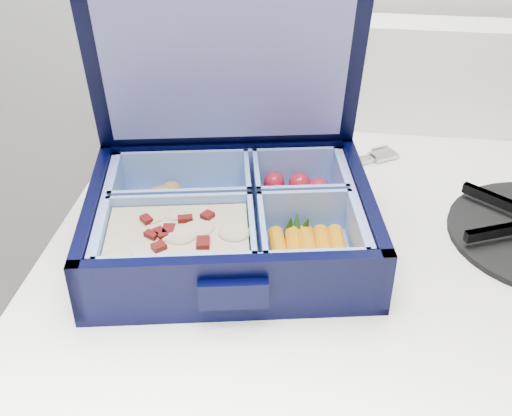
# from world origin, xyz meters

# --- Properties ---
(bento_box) EXTENTS (0.28, 0.23, 0.06)m
(bento_box) POSITION_xyz_m (0.32, 1.68, 0.84)
(bento_box) COLOR black
(bento_box) RESTS_ON stove
(burner_grate_rear) EXTENTS (0.19, 0.19, 0.02)m
(burner_grate_rear) POSITION_xyz_m (0.25, 1.85, 0.82)
(burner_grate_rear) COLOR black
(burner_grate_rear) RESTS_ON stove
(fork) EXTENTS (0.16, 0.11, 0.01)m
(fork) POSITION_xyz_m (0.39, 1.82, 0.82)
(fork) COLOR #AEAEAE
(fork) RESTS_ON stove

